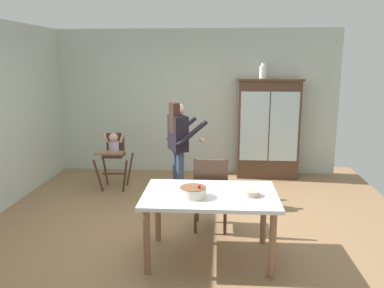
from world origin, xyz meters
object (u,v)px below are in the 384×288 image
at_px(birthday_cake, 193,192).
at_px(dining_chair_far_side, 211,189).
at_px(adult_person, 178,140).
at_px(ceramic_vase, 263,72).
at_px(china_cabinet, 268,128).
at_px(high_chair_with_toddler, 114,150).
at_px(serving_bowl, 251,193).
at_px(dining_table, 210,202).

distance_m(birthday_cake, dining_chair_far_side, 0.86).
xyz_separation_m(adult_person, birthday_cake, (0.35, -1.79, -0.17)).
bearing_deg(adult_person, ceramic_vase, -69.28).
bearing_deg(ceramic_vase, birthday_cake, -106.71).
bearing_deg(dining_chair_far_side, birthday_cake, 79.14).
bearing_deg(china_cabinet, adult_person, -134.15).
xyz_separation_m(high_chair_with_toddler, serving_bowl, (2.11, -2.31, 0.11)).
height_order(ceramic_vase, dining_table, ceramic_vase).
height_order(ceramic_vase, serving_bowl, ceramic_vase).
bearing_deg(high_chair_with_toddler, birthday_cake, -60.23).
bearing_deg(birthday_cake, high_chair_with_toddler, 122.25).
relative_size(china_cabinet, birthday_cake, 6.47).
bearing_deg(adult_person, dining_table, 169.82).
bearing_deg(serving_bowl, ceramic_vase, 83.05).
xyz_separation_m(china_cabinet, dining_chair_far_side, (-0.96, -2.49, -0.36)).
bearing_deg(china_cabinet, dining_table, -106.55).
bearing_deg(dining_table, dining_chair_far_side, 91.11).
bearing_deg(china_cabinet, ceramic_vase, 178.28).
distance_m(ceramic_vase, birthday_cake, 3.64).
xyz_separation_m(high_chair_with_toddler, dining_table, (1.68, -2.27, -0.01)).
distance_m(high_chair_with_toddler, serving_bowl, 3.13).
distance_m(china_cabinet, adult_person, 2.11).
xyz_separation_m(ceramic_vase, adult_person, (-1.35, -1.52, -0.96)).
bearing_deg(high_chair_with_toddler, dining_table, -55.94).
bearing_deg(dining_chair_far_side, china_cabinet, -110.86).
bearing_deg(ceramic_vase, serving_bowl, -96.95).
relative_size(china_cabinet, dining_table, 1.25).
height_order(high_chair_with_toddler, serving_bowl, high_chair_with_toddler).
relative_size(china_cabinet, serving_bowl, 10.06).
height_order(adult_person, dining_chair_far_side, adult_person).
bearing_deg(adult_person, serving_bowl, -178.40).
height_order(ceramic_vase, adult_person, ceramic_vase).
bearing_deg(adult_person, birthday_cake, 163.49).
bearing_deg(ceramic_vase, adult_person, -131.58).
height_order(high_chair_with_toddler, dining_chair_far_side, dining_chair_far_side).
bearing_deg(high_chair_with_toddler, china_cabinet, 16.58).
bearing_deg(dining_chair_far_side, dining_table, 91.28).
bearing_deg(birthday_cake, china_cabinet, 71.33).
bearing_deg(china_cabinet, dining_chair_far_side, -111.04).
xyz_separation_m(china_cabinet, birthday_cake, (-1.12, -3.31, -0.12)).
relative_size(dining_table, birthday_cake, 5.16).
bearing_deg(dining_table, serving_bowl, -4.79).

